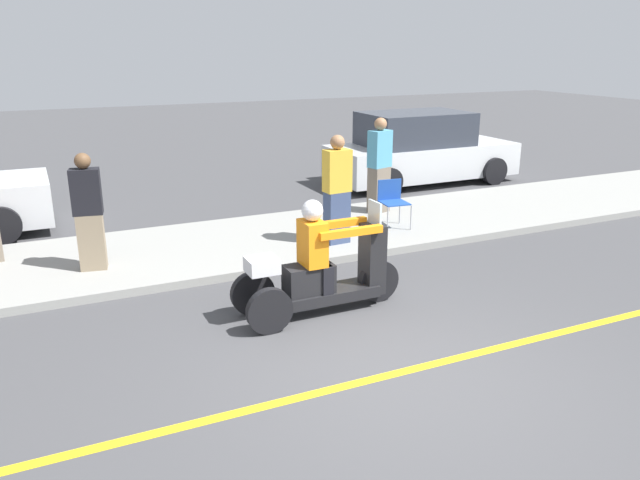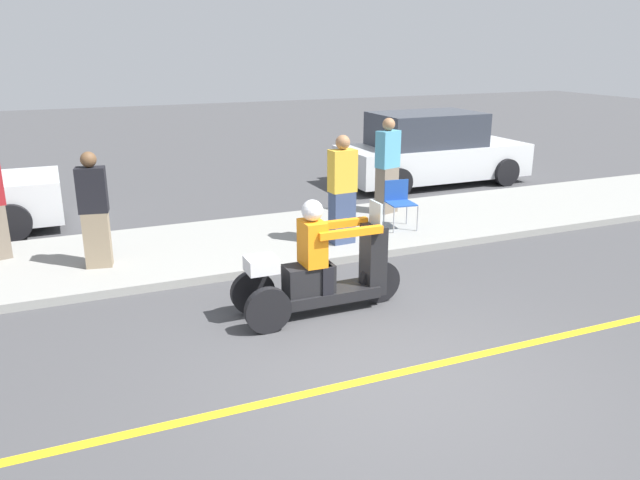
% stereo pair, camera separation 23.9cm
% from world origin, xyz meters
% --- Properties ---
extents(ground_plane, '(60.00, 60.00, 0.00)m').
position_xyz_m(ground_plane, '(0.00, 0.00, 0.00)').
color(ground_plane, '#424244').
extents(lane_stripe, '(24.00, 0.12, 0.01)m').
position_xyz_m(lane_stripe, '(-0.07, 0.00, 0.00)').
color(lane_stripe, gold).
rests_on(lane_stripe, ground).
extents(sidewalk_strip, '(28.00, 2.80, 0.12)m').
position_xyz_m(sidewalk_strip, '(0.00, 4.60, 0.06)').
color(sidewalk_strip, gray).
rests_on(sidewalk_strip, ground).
extents(motorcycle_trike, '(2.16, 0.69, 1.46)m').
position_xyz_m(motorcycle_trike, '(-0.07, 1.71, 0.53)').
color(motorcycle_trike, black).
rests_on(motorcycle_trike, ground).
extents(spectator_mid_group, '(0.43, 0.31, 1.67)m').
position_xyz_m(spectator_mid_group, '(-2.49, 4.21, 0.93)').
color(spectator_mid_group, gray).
rests_on(spectator_mid_group, sidewalk_strip).
extents(spectator_with_child, '(0.48, 0.37, 1.79)m').
position_xyz_m(spectator_with_child, '(2.80, 5.25, 0.98)').
color(spectator_with_child, '#726656').
rests_on(spectator_with_child, sidewalk_strip).
extents(spectator_near_curb, '(0.43, 0.28, 1.74)m').
position_xyz_m(spectator_near_curb, '(1.22, 3.85, 0.96)').
color(spectator_near_curb, '#38476B').
rests_on(spectator_near_curb, sidewalk_strip).
extents(folding_chair_set_back, '(0.51, 0.51, 0.82)m').
position_xyz_m(folding_chair_set_back, '(2.51, 4.28, 0.62)').
color(folding_chair_set_back, '#A5A8AD').
rests_on(folding_chair_set_back, sidewalk_strip).
extents(parked_car_lot_far, '(4.46, 2.01, 1.68)m').
position_xyz_m(parked_car_lot_far, '(5.26, 7.58, 0.78)').
color(parked_car_lot_far, silver).
rests_on(parked_car_lot_far, ground).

